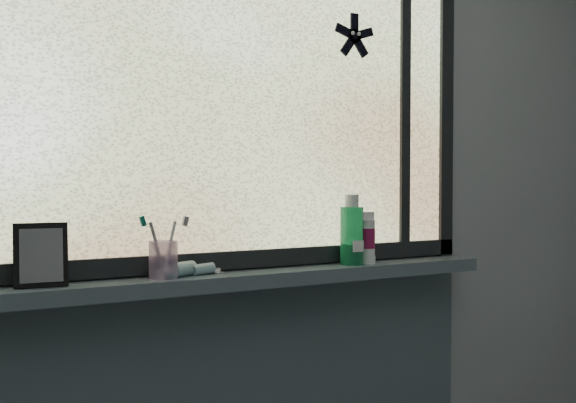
% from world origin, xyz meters
% --- Properties ---
extents(wall_back, '(3.00, 0.01, 2.50)m').
position_xyz_m(wall_back, '(0.00, 1.30, 1.25)').
color(wall_back, '#9EA3A8').
rests_on(wall_back, ground).
extents(windowsill, '(1.62, 0.14, 0.04)m').
position_xyz_m(windowsill, '(0.00, 1.23, 1.00)').
color(windowsill, '#495861').
rests_on(windowsill, wall_back).
extents(window_pane, '(1.50, 0.01, 1.00)m').
position_xyz_m(window_pane, '(0.00, 1.28, 1.53)').
color(window_pane, silver).
rests_on(window_pane, wall_back).
extents(frame_bottom, '(1.60, 0.03, 0.05)m').
position_xyz_m(frame_bottom, '(0.00, 1.28, 1.05)').
color(frame_bottom, black).
rests_on(frame_bottom, windowsill).
extents(frame_right, '(0.05, 0.03, 1.10)m').
position_xyz_m(frame_right, '(0.78, 1.28, 1.53)').
color(frame_right, black).
rests_on(frame_right, wall_back).
extents(frame_mullion, '(0.03, 0.03, 1.00)m').
position_xyz_m(frame_mullion, '(0.60, 1.28, 1.53)').
color(frame_mullion, black).
rests_on(frame_mullion, wall_back).
extents(starfish_sticker, '(0.15, 0.02, 0.15)m').
position_xyz_m(starfish_sticker, '(0.40, 1.27, 1.72)').
color(starfish_sticker, black).
rests_on(starfish_sticker, window_pane).
extents(vanity_mirror, '(0.13, 0.07, 0.15)m').
position_xyz_m(vanity_mirror, '(-0.52, 1.23, 1.10)').
color(vanity_mirror, black).
rests_on(vanity_mirror, windowsill).
extents(toothpaste_tube, '(0.22, 0.13, 0.04)m').
position_xyz_m(toothpaste_tube, '(-0.15, 1.23, 1.04)').
color(toothpaste_tube, silver).
rests_on(toothpaste_tube, windowsill).
extents(toothbrush_cup, '(0.08, 0.08, 0.10)m').
position_xyz_m(toothbrush_cup, '(-0.23, 1.22, 1.07)').
color(toothbrush_cup, '#B392C2').
rests_on(toothbrush_cup, windowsill).
extents(toothbrush_lying, '(0.18, 0.10, 0.01)m').
position_xyz_m(toothbrush_lying, '(-0.15, 1.24, 1.03)').
color(toothbrush_lying, '#0C735E').
rests_on(toothbrush_lying, windowsill).
extents(mouthwash_bottle, '(0.07, 0.07, 0.17)m').
position_xyz_m(mouthwash_bottle, '(0.36, 1.22, 1.13)').
color(mouthwash_bottle, '#1C9456').
rests_on(mouthwash_bottle, windowsill).
extents(cream_tube, '(0.06, 0.06, 0.11)m').
position_xyz_m(cream_tube, '(0.42, 1.23, 1.10)').
color(cream_tube, silver).
rests_on(cream_tube, windowsill).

